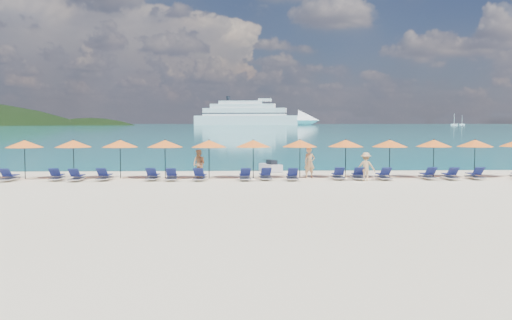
{
  "coord_description": "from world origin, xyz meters",
  "views": [
    {
      "loc": [
        -1.11,
        -27.9,
        3.26
      ],
      "look_at": [
        0.0,
        3.0,
        1.2
      ],
      "focal_mm": 40.0,
      "sensor_mm": 36.0,
      "label": 1
    }
  ],
  "objects": [
    {
      "name": "umbrella_7",
      "position": [
        2.65,
        5.21,
        2.02
      ],
      "size": [
        2.1,
        2.1,
        2.28
      ],
      "color": "black",
      "rests_on": "ground"
    },
    {
      "name": "umbrella_6",
      "position": [
        -0.08,
        5.1,
        2.02
      ],
      "size": [
        2.1,
        2.1,
        2.28
      ],
      "color": "black",
      "rests_on": "ground"
    },
    {
      "name": "umbrella_11",
      "position": [
        12.95,
        5.05,
        2.02
      ],
      "size": [
        2.1,
        2.1,
        2.28
      ],
      "color": "black",
      "rests_on": "ground"
    },
    {
      "name": "lounger_13",
      "position": [
        5.8,
        3.96,
        0.24
      ],
      "size": [
        0.77,
        1.75,
        0.66
      ],
      "rotation": [
        0.0,
        0.0,
        -0.09
      ],
      "color": "silver",
      "rests_on": "ground"
    },
    {
      "name": "lounger_10",
      "position": [
        0.55,
        3.98,
        0.24
      ],
      "size": [
        0.72,
        1.73,
        0.66
      ],
      "rotation": [
        0.0,
        0.0,
        0.06
      ],
      "color": "silver",
      "rests_on": "ground"
    },
    {
      "name": "beachgoer_b",
      "position": [
        -3.24,
        5.19,
        0.83
      ],
      "size": [
        0.93,
        0.86,
        1.67
      ],
      "primitive_type": "imported",
      "rotation": [
        0.0,
        0.0,
        -0.65
      ],
      "color": "tan",
      "rests_on": "ground"
    },
    {
      "name": "lounger_14",
      "position": [
        7.24,
        3.87,
        0.24
      ],
      "size": [
        0.64,
        1.71,
        0.66
      ],
      "rotation": [
        0.0,
        0.0,
        -0.01
      ],
      "color": "silver",
      "rests_on": "ground"
    },
    {
      "name": "lounger_2",
      "position": [
        -13.62,
        3.9,
        0.24
      ],
      "size": [
        0.63,
        1.7,
        0.66
      ],
      "rotation": [
        0.0,
        0.0,
        0.01
      ],
      "color": "silver",
      "rests_on": "ground"
    },
    {
      "name": "lounger_8",
      "position": [
        -3.09,
        3.76,
        0.24
      ],
      "size": [
        0.76,
        1.75,
        0.66
      ],
      "rotation": [
        0.0,
        0.0,
        -0.08
      ],
      "color": "silver",
      "rests_on": "ground"
    },
    {
      "name": "cruise_ship",
      "position": [
        22.83,
        597.76,
        9.91
      ],
      "size": [
        138.39,
        48.12,
        38.08
      ],
      "rotation": [
        0.0,
        0.0,
        -0.2
      ],
      "color": "white",
      "rests_on": "ground"
    },
    {
      "name": "lounger_17",
      "position": [
        12.54,
        3.98,
        0.24
      ],
      "size": [
        0.67,
        1.72,
        0.66
      ],
      "rotation": [
        0.0,
        0.0,
        -0.03
      ],
      "color": "silver",
      "rests_on": "ground"
    },
    {
      "name": "umbrella_10",
      "position": [
        10.54,
        5.14,
        2.02
      ],
      "size": [
        2.1,
        2.1,
        2.28
      ],
      "color": "black",
      "rests_on": "ground"
    },
    {
      "name": "umbrella_3",
      "position": [
        -7.78,
        5.23,
        2.02
      ],
      "size": [
        2.1,
        2.1,
        2.28
      ],
      "color": "black",
      "rests_on": "ground"
    },
    {
      "name": "sailboat_far",
      "position": [
        236.03,
        561.48,
        1.1
      ],
      "size": [
        5.83,
        1.94,
        10.68
      ],
      "color": "white",
      "rests_on": "ground"
    },
    {
      "name": "lounger_3",
      "position": [
        -11.07,
        4.07,
        0.24
      ],
      "size": [
        0.76,
        1.75,
        0.66
      ],
      "rotation": [
        0.0,
        0.0,
        0.08
      ],
      "color": "silver",
      "rests_on": "ground"
    },
    {
      "name": "lounger_4",
      "position": [
        -9.88,
        3.73,
        0.24
      ],
      "size": [
        0.63,
        1.7,
        0.66
      ],
      "rotation": [
        0.0,
        0.0,
        0.01
      ],
      "color": "silver",
      "rests_on": "ground"
    },
    {
      "name": "lounger_5",
      "position": [
        -8.44,
        4.05,
        0.24
      ],
      "size": [
        0.68,
        1.72,
        0.66
      ],
      "rotation": [
        0.0,
        0.0,
        -0.03
      ],
      "color": "silver",
      "rests_on": "ground"
    },
    {
      "name": "lounger_15",
      "position": [
        9.84,
        4.02,
        0.24
      ],
      "size": [
        0.63,
        1.7,
        0.66
      ],
      "rotation": [
        0.0,
        0.0,
        -0.01
      ],
      "color": "silver",
      "rests_on": "ground"
    },
    {
      "name": "sailboat_near",
      "position": [
        213.13,
        524.19,
        1.21
      ],
      "size": [
        6.41,
        2.14,
        11.74
      ],
      "color": "white",
      "rests_on": "ground"
    },
    {
      "name": "umbrella_5",
      "position": [
        -2.64,
        4.97,
        2.02
      ],
      "size": [
        2.1,
        2.1,
        2.28
      ],
      "color": "black",
      "rests_on": "ground"
    },
    {
      "name": "ground",
      "position": [
        0.0,
        0.0,
        0.0
      ],
      "size": [
        1400.0,
        1400.0,
        0.0
      ],
      "primitive_type": "plane",
      "color": "beige"
    },
    {
      "name": "umbrella_1",
      "position": [
        -13.16,
        5.02,
        2.02
      ],
      "size": [
        2.1,
        2.1,
        2.28
      ],
      "color": "black",
      "rests_on": "ground"
    },
    {
      "name": "lounger_12",
      "position": [
        4.69,
        4.07,
        0.24
      ],
      "size": [
        0.69,
        1.72,
        0.66
      ],
      "rotation": [
        0.0,
        0.0,
        -0.04
      ],
      "color": "silver",
      "rests_on": "ground"
    },
    {
      "name": "sea",
      "position": [
        0.0,
        660.0,
        0.01
      ],
      "size": [
        1600.0,
        1300.0,
        0.01
      ],
      "primitive_type": "cube",
      "color": "#1FA9B2",
      "rests_on": "ground"
    },
    {
      "name": "lounger_6",
      "position": [
        -5.74,
        4.03,
        0.24
      ],
      "size": [
        0.68,
        1.72,
        0.66
      ],
      "rotation": [
        0.0,
        0.0,
        -0.03
      ],
      "color": "silver",
      "rests_on": "ground"
    },
    {
      "name": "jetski",
      "position": [
        1.19,
        9.35,
        0.31
      ],
      "size": [
        1.49,
        2.28,
        0.76
      ],
      "rotation": [
        0.0,
        0.0,
        0.35
      ],
      "color": "silver",
      "rests_on": "ground"
    },
    {
      "name": "beachgoer_a",
      "position": [
        3.2,
        5.03,
        0.9
      ],
      "size": [
        0.74,
        0.59,
        1.79
      ],
      "primitive_type": "imported",
      "rotation": [
        0.0,
        0.0,
        0.27
      ],
      "color": "tan",
      "rests_on": "ground"
    },
    {
      "name": "headland_small",
      "position": [
        -150.0,
        560.0,
        -35.0
      ],
      "size": [
        162.0,
        126.0,
        85.5
      ],
      "color": "black",
      "rests_on": "ground"
    },
    {
      "name": "lounger_9",
      "position": [
        -0.6,
        3.79,
        0.24
      ],
      "size": [
        0.71,
        1.73,
        0.66
      ],
      "rotation": [
        0.0,
        0.0,
        0.05
      ],
      "color": "silver",
      "rests_on": "ground"
    },
    {
      "name": "umbrella_9",
      "position": [
        7.88,
        4.97,
        2.02
      ],
      "size": [
        2.1,
        2.1,
        2.28
      ],
      "color": "black",
      "rests_on": "ground"
    },
    {
      "name": "lounger_7",
      "position": [
        -4.67,
        3.82,
        0.24
      ],
      "size": [
        0.7,
        1.73,
        0.66
      ],
      "rotation": [
        0.0,
        0.0,
        0.05
      ],
      "color": "silver",
      "rests_on": "ground"
    },
    {
      "name": "umbrella_8",
      "position": [
        5.35,
        5.25,
        2.02
      ],
      "size": [
        2.1,
        2.1,
        2.28
      ],
      "color": "black",
      "rests_on": "ground"
    },
    {
      "name": "umbrella_4",
      "position": [
        -5.18,
        5.07,
        2.02
      ],
      "size": [
        2.1,
        2.1,
        2.28
      ],
      "color": "black",
      "rests_on": "ground"
    },
    {
      "name": "lounger_11",
      "position": [
        2.05,
        3.71,
        0.24
      ],
      "size": [
        0.67,
        1.72,
        0.66
      ],
      "rotation": [
        0.0,
        0.0,
        -0.03
      ],
      "color": "silver",
      "rests_on": "ground"
    },
    {
      "name": "lounger_16",
      "position": [
        11.03,
        3.82,
        0.24
      ],
      "size": [
        0.7,
        1.73,
        0.66
      ],
      "rotation": [
        0.0,
        0.0,
        -0.05
      ],
      "color": "silver",
      "rests_on": "ground"
    },
    {
      "name": "umbrella_2",
      "position": [
        -10.45,
        5.23,
        2.02
      ],
      "size": [
        2.1,
        2.1,
        2.28
      ],
      "color": "black",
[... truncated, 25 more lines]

